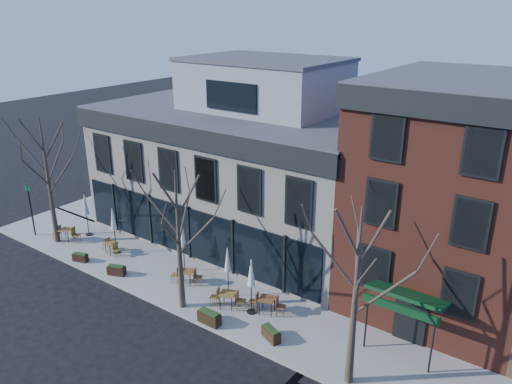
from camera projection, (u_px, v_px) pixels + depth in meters
The scene contains 24 objects.
ground at pixel (192, 261), 29.34m from camera, with size 120.00×120.00×0.00m, color black.
sidewalk_front at pixel (210, 293), 25.90m from camera, with size 33.50×4.70×0.15m, color gray.
sidewalk_side at pixel (139, 192), 40.04m from camera, with size 4.50×12.00×0.15m, color gray.
corner_building at pixel (244, 164), 31.51m from camera, with size 18.39×10.39×11.10m.
red_brick_building at pixel (456, 193), 24.03m from camera, with size 8.20×11.78×11.18m.
tree_corner at pixel (48, 180), 30.08m from camera, with size 3.93×3.98×7.92m.
tree_mid at pixel (179, 240), 23.40m from camera, with size 3.50×3.55×7.04m.
tree_right at pixel (355, 297), 18.38m from camera, with size 3.72×3.77×7.48m.
sign_pole at pixel (31, 207), 31.71m from camera, with size 0.50×0.10×3.40m.
call_box at pixel (58, 232), 31.34m from camera, with size 0.24×0.23×1.16m.
cafe_set_0 at pixel (67, 233), 31.39m from camera, with size 1.91×1.12×0.98m.
cafe_set_1 at pixel (112, 246), 29.84m from camera, with size 1.65×0.73×0.85m.
cafe_set_3 at pixel (187, 275), 26.55m from camera, with size 1.77×1.11×0.92m.
cafe_set_4 at pixel (228, 298), 24.42m from camera, with size 1.88×1.08×0.97m.
cafe_set_5 at pixel (267, 304), 23.98m from camera, with size 1.91×1.01×0.98m.
umbrella_0 at pixel (85, 207), 31.72m from camera, with size 0.45×0.45×2.80m.
umbrella_1 at pixel (113, 222), 29.38m from camera, with size 0.46×0.46×2.87m.
umbrella_2 at pixel (183, 237), 27.26m from camera, with size 0.47×0.47×2.93m.
umbrella_3 at pixel (228, 262), 24.89m from camera, with size 0.44×0.44×2.73m.
umbrella_4 at pixel (251, 276), 23.47m from camera, with size 0.46×0.46×2.87m.
planter_0 at pixel (80, 257), 28.95m from camera, with size 0.96×0.62×0.50m.
planter_1 at pixel (117, 270), 27.48m from camera, with size 1.08×0.73×0.56m.
planter_2 at pixel (209, 317), 23.24m from camera, with size 1.14×0.47×0.64m.
planter_3 at pixel (271, 334), 22.13m from camera, with size 1.10×0.77×0.57m.
Camera 1 is at (18.33, -18.93, 14.05)m, focal length 35.00 mm.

